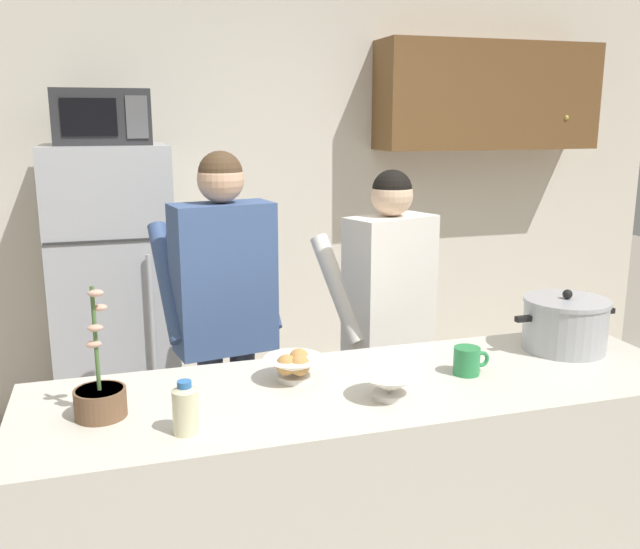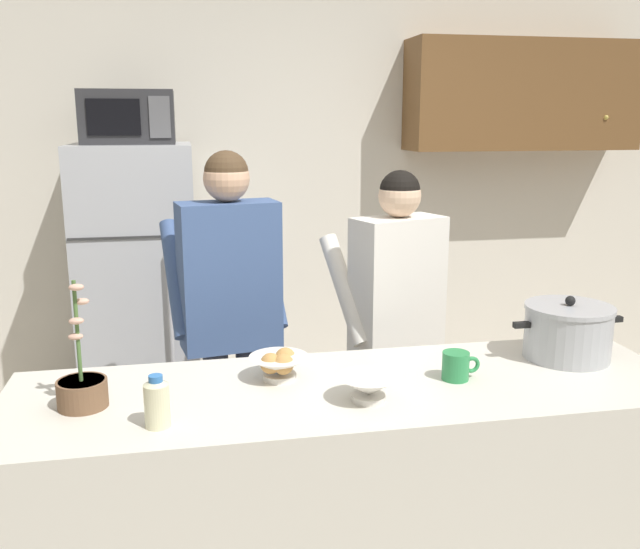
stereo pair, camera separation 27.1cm
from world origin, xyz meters
TOP-DOWN VIEW (x-y plane):
  - back_wall_unit at (0.24, 2.27)m, footprint 6.00×0.48m
  - kitchen_island at (0.00, 0.00)m, footprint 2.23×0.68m
  - refrigerator at (-0.79, 1.85)m, footprint 0.64×0.68m
  - microwave at (-0.79, 1.83)m, footprint 0.48×0.37m
  - person_near_pot at (-0.34, 0.83)m, footprint 0.55×0.48m
  - person_by_sink at (0.38, 0.76)m, footprint 0.57×0.52m
  - cooking_pot at (0.83, 0.11)m, footprint 0.43×0.32m
  - coffee_mug at (0.35, -0.01)m, footprint 0.13×0.09m
  - bread_bowl at (-0.23, 0.10)m, footprint 0.20×0.20m
  - empty_bowl at (0.02, -0.13)m, footprint 0.19×0.19m
  - bottle_near_edge at (-0.61, -0.19)m, footprint 0.07×0.07m
  - potted_orchid at (-0.84, -0.01)m, footprint 0.15×0.15m

SIDE VIEW (x-z plane):
  - kitchen_island at x=0.00m, z-range 0.00..0.92m
  - refrigerator at x=-0.79m, z-range 0.00..1.64m
  - person_by_sink at x=0.38m, z-range 0.18..1.74m
  - empty_bowl at x=0.02m, z-range 0.93..1.01m
  - coffee_mug at x=0.35m, z-range 0.92..1.02m
  - bread_bowl at x=-0.23m, z-range 0.92..1.02m
  - potted_orchid at x=-0.84m, z-range 0.78..1.18m
  - bottle_near_edge at x=-0.61m, z-range 0.92..1.07m
  - cooking_pot at x=0.83m, z-range 0.90..1.14m
  - person_near_pot at x=-0.34m, z-range 0.20..1.85m
  - back_wall_unit at x=0.24m, z-range 0.09..2.69m
  - microwave at x=-0.79m, z-range 1.64..1.92m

